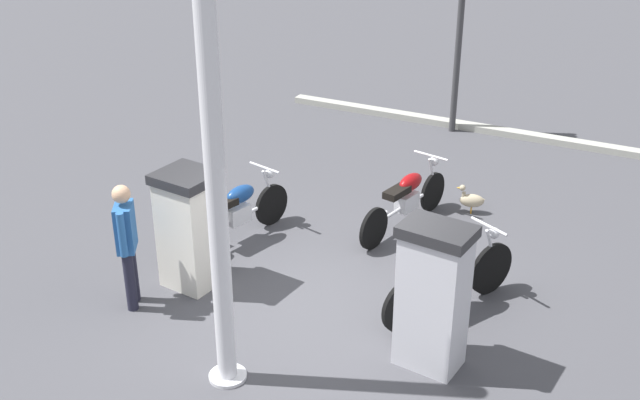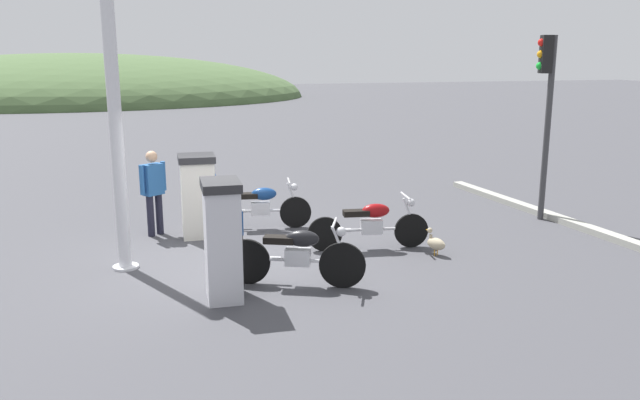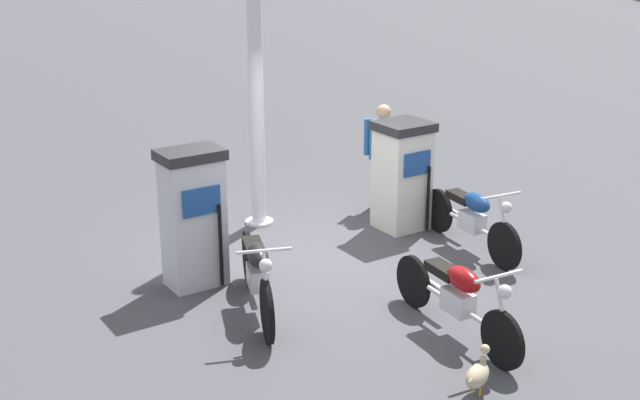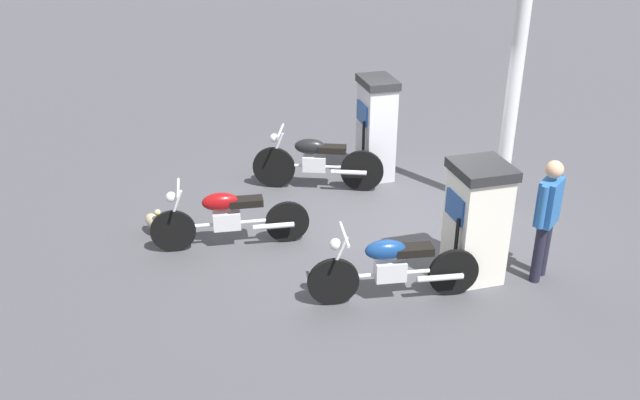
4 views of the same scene
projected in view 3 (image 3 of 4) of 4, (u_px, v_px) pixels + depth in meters
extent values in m
plane|color=#424247|center=(325.00, 262.00, 10.50)|extent=(120.00, 120.00, 0.00)
cube|color=silver|center=(194.00, 223.00, 9.65)|extent=(0.49, 0.68, 1.53)
cube|color=#1E478C|center=(202.00, 202.00, 9.34)|extent=(0.05, 0.46, 0.32)
cube|color=#262628|center=(190.00, 155.00, 9.38)|extent=(0.54, 0.75, 0.12)
cylinder|color=black|center=(221.00, 246.00, 9.60)|extent=(0.05, 0.05, 1.00)
cube|color=silver|center=(402.00, 180.00, 11.46)|extent=(0.62, 0.65, 1.39)
cube|color=#1E478C|center=(417.00, 164.00, 11.12)|extent=(0.05, 0.44, 0.32)
cube|color=#262628|center=(404.00, 126.00, 11.22)|extent=(0.68, 0.72, 0.12)
cylinder|color=black|center=(428.00, 198.00, 11.36)|extent=(0.05, 0.05, 0.91)
cylinder|color=black|center=(267.00, 311.00, 8.45)|extent=(0.64, 0.32, 0.67)
cylinder|color=black|center=(248.00, 259.00, 9.73)|extent=(0.64, 0.32, 0.67)
cube|color=silver|center=(257.00, 277.00, 9.01)|extent=(0.41, 0.33, 0.24)
cylinder|color=silver|center=(257.00, 279.00, 9.08)|extent=(0.98, 0.46, 0.05)
ellipsoid|color=black|center=(258.00, 256.00, 8.86)|extent=(0.53, 0.39, 0.24)
cube|color=black|center=(253.00, 247.00, 9.18)|extent=(0.48, 0.36, 0.10)
cylinder|color=silver|center=(266.00, 283.00, 8.39)|extent=(0.26, 0.14, 0.57)
cylinder|color=silver|center=(264.00, 251.00, 8.36)|extent=(0.26, 0.53, 0.04)
sphere|color=silver|center=(266.00, 266.00, 8.31)|extent=(0.18, 0.18, 0.14)
cylinder|color=silver|center=(261.00, 263.00, 9.57)|extent=(0.53, 0.28, 0.07)
cylinder|color=black|center=(504.00, 246.00, 10.21)|extent=(0.61, 0.16, 0.61)
cylinder|color=black|center=(438.00, 211.00, 11.43)|extent=(0.61, 0.16, 0.61)
cube|color=silver|center=(472.00, 221.00, 10.74)|extent=(0.39, 0.26, 0.24)
cylinder|color=silver|center=(470.00, 224.00, 10.80)|extent=(1.07, 0.24, 0.05)
ellipsoid|color=navy|center=(477.00, 203.00, 10.59)|extent=(0.51, 0.30, 0.24)
cube|color=black|center=(461.00, 197.00, 10.89)|extent=(0.47, 0.27, 0.10)
cylinder|color=silver|center=(504.00, 222.00, 10.14)|extent=(0.26, 0.08, 0.57)
cylinder|color=silver|center=(502.00, 196.00, 10.11)|extent=(0.13, 0.56, 0.04)
sphere|color=silver|center=(506.00, 207.00, 10.06)|extent=(0.16, 0.16, 0.14)
cylinder|color=silver|center=(454.00, 212.00, 11.31)|extent=(0.55, 0.16, 0.07)
cylinder|color=black|center=(502.00, 340.00, 7.97)|extent=(0.60, 0.14, 0.60)
cylinder|color=black|center=(413.00, 282.00, 9.24)|extent=(0.60, 0.14, 0.60)
cube|color=silver|center=(458.00, 302.00, 8.53)|extent=(0.38, 0.25, 0.24)
cylinder|color=silver|center=(455.00, 304.00, 8.59)|extent=(1.13, 0.21, 0.05)
ellipsoid|color=maroon|center=(464.00, 279.00, 8.38)|extent=(0.51, 0.29, 0.24)
cube|color=black|center=(443.00, 270.00, 8.67)|extent=(0.46, 0.26, 0.10)
cylinder|color=silver|center=(502.00, 310.00, 7.90)|extent=(0.26, 0.08, 0.57)
cylinder|color=silver|center=(499.00, 276.00, 7.87)|extent=(0.12, 0.56, 0.04)
sphere|color=silver|center=(505.00, 292.00, 7.82)|extent=(0.16, 0.16, 0.14)
cylinder|color=silver|center=(433.00, 284.00, 9.12)|extent=(0.55, 0.15, 0.07)
cylinder|color=#1E1E2D|center=(388.00, 184.00, 12.29)|extent=(0.18, 0.18, 0.77)
cylinder|color=#1E1E2D|center=(375.00, 183.00, 12.35)|extent=(0.18, 0.18, 0.77)
cube|color=#265999|center=(383.00, 140.00, 12.10)|extent=(0.41, 0.37, 0.57)
cylinder|color=#265999|center=(399.00, 139.00, 12.02)|extent=(0.13, 0.13, 0.54)
cylinder|color=#265999|center=(367.00, 137.00, 12.16)|extent=(0.13, 0.13, 0.54)
sphere|color=tan|center=(384.00, 112.00, 11.97)|extent=(0.30, 0.30, 0.21)
ellipsoid|color=tan|center=(477.00, 376.00, 7.53)|extent=(0.30, 0.40, 0.20)
cylinder|color=tan|center=(483.00, 364.00, 7.62)|extent=(0.07, 0.07, 0.14)
sphere|color=tan|center=(485.00, 349.00, 7.59)|extent=(0.12, 0.12, 0.09)
cone|color=orange|center=(487.00, 347.00, 7.64)|extent=(0.06, 0.07, 0.04)
cone|color=tan|center=(471.00, 381.00, 7.39)|extent=(0.09, 0.09, 0.07)
cylinder|color=orange|center=(473.00, 389.00, 7.60)|extent=(0.02, 0.02, 0.10)
cylinder|color=orange|center=(480.00, 391.00, 7.57)|extent=(0.02, 0.02, 0.10)
cylinder|color=silver|center=(256.00, 78.00, 11.17)|extent=(0.20, 0.20, 4.16)
cylinder|color=silver|center=(259.00, 222.00, 11.84)|extent=(0.40, 0.40, 0.04)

